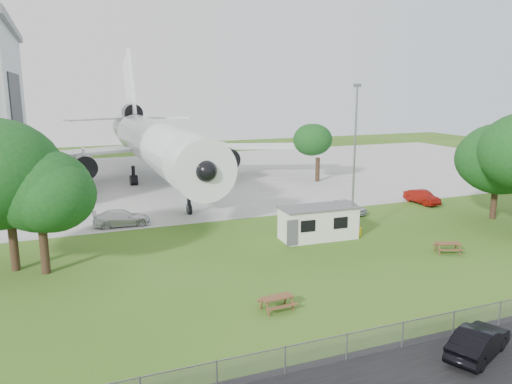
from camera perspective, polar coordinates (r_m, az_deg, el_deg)
name	(u,v)px	position (r m, az deg, el deg)	size (l,w,h in m)	color
ground	(293,279)	(32.05, 4.26, -9.89)	(160.00, 160.00, 0.00)	#4D7625
concrete_apron	(167,178)	(67.07, -10.09, 1.56)	(120.00, 46.00, 0.03)	#B7B7B2
airliner	(154,141)	(63.87, -11.62, 5.75)	(46.36, 47.73, 17.69)	white
site_cabin	(318,222)	(40.05, 7.15, -3.48)	(6.80, 2.94, 2.62)	silver
picnic_west	(277,310)	(27.94, 2.41, -13.29)	(1.80, 1.50, 0.76)	brown
picnic_east	(447,253)	(39.30, 21.01, -6.51)	(1.80, 1.50, 0.76)	brown
fence	(384,352)	(24.71, 14.40, -17.26)	(58.00, 0.04, 1.30)	gray
lamp_mast	(354,164)	(39.66, 11.16, 3.16)	(0.16, 0.16, 12.00)	slate
tree_west_big	(6,171)	(35.48, -26.67, 2.11)	(8.78, 8.78, 11.02)	#382619
tree_west_small	(40,198)	(34.28, -23.50, -0.64)	(6.54, 6.54, 8.30)	#382619
tree_east_back	(498,161)	(49.94, 25.92, 3.17)	(8.01, 8.01, 9.33)	#382619
tree_far_apron	(318,141)	(63.64, 7.13, 5.85)	(5.77, 5.77, 8.14)	#382619
car_centre_sedan	(478,342)	(25.41, 24.05, -15.37)	(1.45, 4.17, 1.37)	black
car_ne_hatch	(348,207)	(48.47, 10.50, -1.68)	(1.53, 3.81, 1.30)	silver
car_ne_sedan	(422,197)	(54.43, 18.44, -0.56)	(1.45, 4.17, 1.37)	maroon
car_apron_van	(122,218)	(44.95, -15.09, -2.90)	(1.98, 4.86, 1.41)	silver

